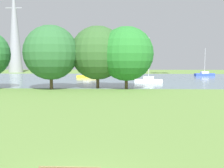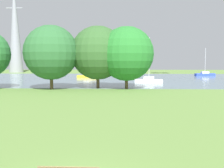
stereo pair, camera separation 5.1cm
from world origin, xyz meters
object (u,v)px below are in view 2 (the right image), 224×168
at_px(sailboat_white, 149,80).
at_px(tree_mid_shore, 98,53).
at_px(tree_west_far, 51,53).
at_px(sailboat_yellow, 88,76).
at_px(tree_east_far, 127,54).
at_px(sailboat_blue, 205,74).
at_px(electricity_pylon, 15,26).

height_order(sailboat_white, tree_mid_shore, tree_mid_shore).
bearing_deg(tree_west_far, sailboat_white, 36.84).
distance_m(sailboat_white, tree_mid_shore, 12.89).
height_order(sailboat_white, tree_west_far, tree_west_far).
bearing_deg(sailboat_yellow, tree_east_far, -69.34).
distance_m(sailboat_yellow, tree_east_far, 24.09).
xyz_separation_m(sailboat_yellow, tree_east_far, (8.36, -22.17, 4.40)).
bearing_deg(tree_mid_shore, sailboat_blue, 51.52).
relative_size(sailboat_yellow, tree_east_far, 0.89).
xyz_separation_m(tree_east_far, electricity_pylon, (-34.73, 47.28, 9.63)).
relative_size(tree_mid_shore, tree_east_far, 1.02).
distance_m(sailboat_blue, electricity_pylon, 58.73).
height_order(tree_mid_shore, tree_east_far, tree_mid_shore).
bearing_deg(tree_west_far, tree_mid_shore, 15.18).
bearing_deg(tree_mid_shore, tree_west_far, -164.82).
xyz_separation_m(sailboat_yellow, tree_west_far, (-1.91, -23.20, 4.55)).
distance_m(sailboat_yellow, sailboat_white, 17.58).
bearing_deg(electricity_pylon, tree_mid_shore, -56.65).
xyz_separation_m(sailboat_yellow, tree_mid_shore, (4.31, -21.51, 4.54)).
distance_m(tree_west_far, tree_east_far, 10.32).
distance_m(sailboat_yellow, electricity_pylon, 39.02).
bearing_deg(electricity_pylon, sailboat_yellow, -43.60).
xyz_separation_m(sailboat_white, tree_east_far, (-3.99, -9.65, 4.40)).
height_order(sailboat_yellow, sailboat_blue, sailboat_yellow).
bearing_deg(sailboat_white, electricity_pylon, 135.82).
bearing_deg(sailboat_yellow, tree_mid_shore, -78.67).
bearing_deg(sailboat_white, sailboat_yellow, 134.63).
bearing_deg(tree_east_far, tree_mid_shore, 170.77).
distance_m(sailboat_blue, tree_mid_shore, 38.67).
bearing_deg(tree_mid_shore, sailboat_yellow, 101.33).
bearing_deg(sailboat_blue, tree_east_far, -122.86).
relative_size(sailboat_white, tree_west_far, 0.90).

